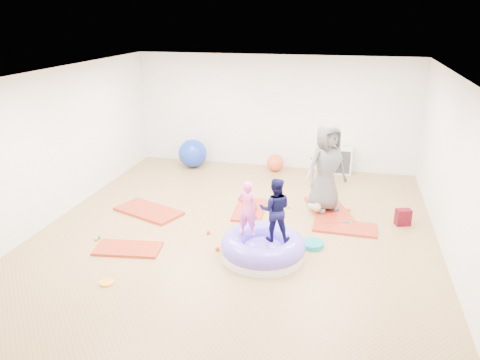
# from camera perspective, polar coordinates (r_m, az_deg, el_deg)

# --- Properties ---
(room) EXTENTS (7.01, 8.01, 2.81)m
(room) POSITION_cam_1_polar(r_m,az_deg,el_deg) (7.98, -0.49, 2.67)
(room) COLOR #AA7B49
(room) RESTS_ON ground
(gym_mat_front_left) EXTENTS (1.15, 0.68, 0.05)m
(gym_mat_front_left) POSITION_cam_1_polar(r_m,az_deg,el_deg) (8.12, -13.50, -8.14)
(gym_mat_front_left) COLOR red
(gym_mat_front_left) RESTS_ON ground
(gym_mat_mid_left) EXTENTS (1.49, 1.11, 0.06)m
(gym_mat_mid_left) POSITION_cam_1_polar(r_m,az_deg,el_deg) (9.48, -11.07, -3.73)
(gym_mat_mid_left) COLOR red
(gym_mat_mid_left) RESTS_ON ground
(gym_mat_center_back) EXTENTS (0.65, 1.18, 0.05)m
(gym_mat_center_back) POSITION_cam_1_polar(r_m,az_deg,el_deg) (9.37, 1.17, -3.64)
(gym_mat_center_back) COLOR red
(gym_mat_center_back) RESTS_ON ground
(gym_mat_right) EXTENTS (1.16, 0.61, 0.05)m
(gym_mat_right) POSITION_cam_1_polar(r_m,az_deg,el_deg) (8.83, 12.66, -5.68)
(gym_mat_right) COLOR red
(gym_mat_right) RESTS_ON ground
(gym_mat_rear_right) EXTENTS (1.08, 1.47, 0.05)m
(gym_mat_rear_right) POSITION_cam_1_polar(r_m,az_deg,el_deg) (9.53, 10.75, -3.56)
(gym_mat_rear_right) COLOR red
(gym_mat_rear_right) RESTS_ON ground
(inflatable_cushion) EXTENTS (1.37, 1.37, 0.43)m
(inflatable_cushion) POSITION_cam_1_polar(r_m,az_deg,el_deg) (7.63, 2.81, -8.25)
(inflatable_cushion) COLOR white
(inflatable_cushion) RESTS_ON ground
(child_pink) EXTENTS (0.35, 0.24, 0.93)m
(child_pink) POSITION_cam_1_polar(r_m,az_deg,el_deg) (7.43, 0.92, -3.12)
(child_pink) COLOR #F356A6
(child_pink) RESTS_ON inflatable_cushion
(child_navy) EXTENTS (0.55, 0.46, 1.03)m
(child_navy) POSITION_cam_1_polar(r_m,az_deg,el_deg) (7.27, 4.31, -3.26)
(child_navy) COLOR black
(child_navy) RESTS_ON inflatable_cushion
(adult_caregiver) EXTENTS (1.00, 0.96, 1.73)m
(adult_caregiver) POSITION_cam_1_polar(r_m,az_deg,el_deg) (9.19, 10.51, 1.50)
(adult_caregiver) COLOR #515153
(adult_caregiver) RESTS_ON gym_mat_rear_right
(infant) EXTENTS (0.37, 0.38, 0.22)m
(infant) POSITION_cam_1_polar(r_m,az_deg,el_deg) (9.32, 9.39, -3.10)
(infant) COLOR #97C0F0
(infant) RESTS_ON gym_mat_rear_right
(ball_pit_balls) EXTENTS (4.39, 2.40, 0.07)m
(ball_pit_balls) POSITION_cam_1_polar(r_m,az_deg,el_deg) (8.62, 1.35, -5.73)
(ball_pit_balls) COLOR red
(ball_pit_balls) RESTS_ON ground
(exercise_ball_blue) EXTENTS (0.72, 0.72, 0.72)m
(exercise_ball_blue) POSITION_cam_1_polar(r_m,az_deg,el_deg) (11.97, -5.78, 3.24)
(exercise_ball_blue) COLOR #1534B0
(exercise_ball_blue) RESTS_ON ground
(exercise_ball_orange) EXTENTS (0.43, 0.43, 0.43)m
(exercise_ball_orange) POSITION_cam_1_polar(r_m,az_deg,el_deg) (11.69, 4.32, 2.12)
(exercise_ball_orange) COLOR #D64E2A
(exercise_ball_orange) RESTS_ON ground
(infant_play_gym) EXTENTS (0.63, 0.60, 0.48)m
(infant_play_gym) POSITION_cam_1_polar(r_m,az_deg,el_deg) (11.30, 9.85, 1.84)
(infant_play_gym) COLOR silver
(infant_play_gym) RESTS_ON ground
(cube_shelf) EXTENTS (0.65, 0.32, 0.65)m
(cube_shelf) POSITION_cam_1_polar(r_m,az_deg,el_deg) (11.71, 11.92, 2.35)
(cube_shelf) COLOR silver
(cube_shelf) RESTS_ON ground
(balance_disc) EXTENTS (0.39, 0.39, 0.09)m
(balance_disc) POSITION_cam_1_polar(r_m,az_deg,el_deg) (8.08, 8.80, -7.76)
(balance_disc) COLOR #11818C
(balance_disc) RESTS_ON ground
(backpack) EXTENTS (0.31, 0.25, 0.31)m
(backpack) POSITION_cam_1_polar(r_m,az_deg,el_deg) (9.23, 19.26, -4.31)
(backpack) COLOR maroon
(backpack) RESTS_ON ground
(yellow_toy) EXTENTS (0.22, 0.22, 0.03)m
(yellow_toy) POSITION_cam_1_polar(r_m,az_deg,el_deg) (7.28, -15.94, -11.92)
(yellow_toy) COLOR #FFAA26
(yellow_toy) RESTS_ON ground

